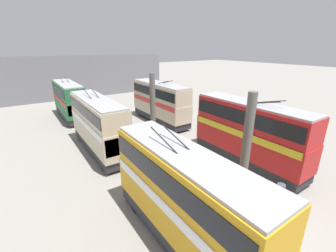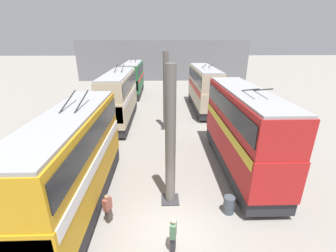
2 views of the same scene
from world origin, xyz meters
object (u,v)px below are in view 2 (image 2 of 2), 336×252
at_px(bus_right_far, 133,77).
at_px(bus_right_mid, 119,95).
at_px(bus_left_near, 242,126).
at_px(person_aisle_foreground, 173,234).
at_px(oil_drum, 229,205).
at_px(bus_left_far, 204,86).
at_px(person_aisle_midway, 170,139).
at_px(bus_right_near, 73,157).
at_px(person_by_right_row, 108,208).

bearing_deg(bus_right_far, bus_right_mid, 180.00).
bearing_deg(bus_left_near, bus_right_far, 23.27).
relative_size(person_aisle_foreground, oil_drum, 1.82).
bearing_deg(bus_left_near, bus_left_far, 0.00).
xyz_separation_m(person_aisle_foreground, person_aisle_midway, (9.55, -0.24, -0.08)).
bearing_deg(bus_right_near, person_aisle_midway, -37.60).
xyz_separation_m(bus_left_far, person_aisle_foreground, (-20.50, 4.84, -2.07)).
bearing_deg(bus_right_mid, bus_left_near, -134.76).
height_order(bus_left_far, person_aisle_foreground, bus_left_far).
bearing_deg(bus_right_mid, person_aisle_midway, -142.24).
bearing_deg(bus_right_far, person_by_right_row, -176.30).
bearing_deg(bus_right_far, bus_left_near, -156.73).
distance_m(bus_right_near, oil_drum, 8.23).
height_order(person_by_right_row, person_aisle_midway, person_aisle_midway).
bearing_deg(bus_right_far, person_aisle_foreground, -170.54).
height_order(bus_right_far, person_by_right_row, bus_right_far).
distance_m(bus_right_near, bus_right_mid, 13.12).
relative_size(bus_right_near, bus_right_far, 1.07).
relative_size(bus_right_mid, bus_right_far, 1.08).
height_order(person_aisle_foreground, oil_drum, person_aisle_foreground).
bearing_deg(bus_right_far, oil_drum, -163.76).
bearing_deg(person_aisle_foreground, bus_right_far, -68.64).
relative_size(bus_left_far, oil_drum, 11.09).
bearing_deg(person_aisle_midway, bus_right_mid, 107.61).
bearing_deg(bus_right_mid, person_by_right_row, -172.99).
xyz_separation_m(bus_left_near, bus_right_mid, (9.59, 9.67, -0.14)).
bearing_deg(person_aisle_midway, bus_right_far, 84.45).
height_order(bus_right_near, bus_right_far, bus_right_near).
distance_m(bus_right_far, person_aisle_foreground, 29.44).
distance_m(bus_left_far, bus_right_near, 20.02).
height_order(bus_right_near, person_by_right_row, bus_right_near).
bearing_deg(person_by_right_row, bus_left_near, -123.06).
xyz_separation_m(bus_left_far, person_by_right_row, (-18.75, 7.91, -2.15)).
relative_size(bus_right_mid, oil_drum, 10.71).
relative_size(bus_left_near, bus_left_far, 0.98).
xyz_separation_m(bus_left_far, bus_right_mid, (-4.41, 9.67, -0.00)).
xyz_separation_m(bus_right_near, bus_right_mid, (13.12, 0.00, 0.04)).
distance_m(bus_right_mid, bus_right_far, 12.89).
bearing_deg(bus_left_far, person_aisle_foreground, 166.71).
bearing_deg(bus_right_near, bus_left_far, -28.89).
height_order(bus_right_mid, person_by_right_row, bus_right_mid).
height_order(bus_right_near, person_aisle_midway, bus_right_near).
bearing_deg(bus_right_near, person_aisle_foreground, -121.58).
distance_m(person_aisle_foreground, person_by_right_row, 3.53).
bearing_deg(bus_right_mid, oil_drum, -150.70).
bearing_deg(oil_drum, person_aisle_foreground, 125.99).
distance_m(bus_right_near, person_aisle_foreground, 6.02).
distance_m(bus_left_near, person_by_right_row, 9.51).
xyz_separation_m(bus_right_mid, person_aisle_midway, (-6.54, -5.07, -2.14)).
height_order(person_aisle_foreground, person_aisle_midway, person_aisle_foreground).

